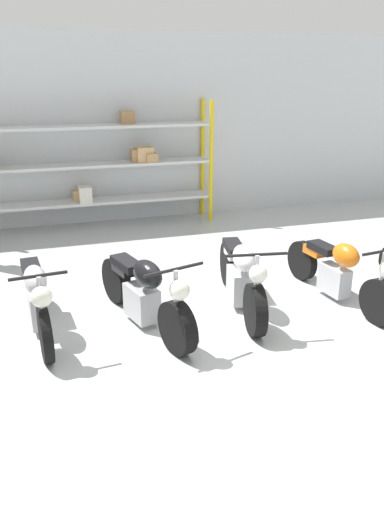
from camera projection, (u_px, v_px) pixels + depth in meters
name	position (u px, v px, depth m)	size (l,w,h in m)	color
ground_plane	(201.00, 320.00, 6.12)	(30.00, 30.00, 0.00)	#B2B7B7
back_wall	(128.00, 130.00, 9.80)	(30.00, 0.08, 3.60)	silver
shelving_rack	(91.00, 165.00, 9.45)	(4.80, 0.63, 2.37)	yellow
motorcycle_silver	(37.00, 297.00, 5.71)	(0.58, 2.00, 0.96)	black
motorcycle_black	(144.00, 293.00, 5.87)	(0.91, 2.10, 0.97)	black
motorcycle_white	(241.00, 276.00, 6.34)	(0.70, 2.10, 0.98)	black
motorcycle_orange	(339.00, 271.00, 6.54)	(0.60, 2.11, 0.93)	black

